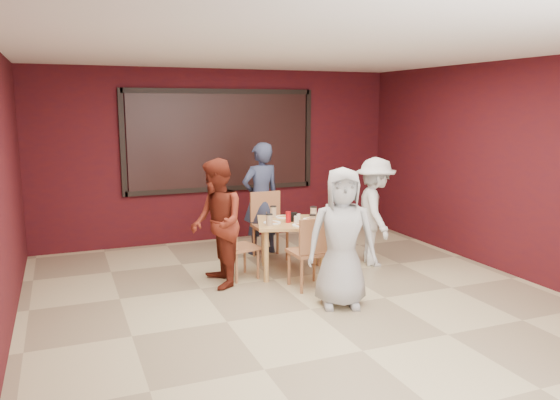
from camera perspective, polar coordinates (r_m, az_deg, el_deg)
name	(u,v)px	position (r m, az deg, el deg)	size (l,w,h in m)	color
floor	(311,309)	(6.14, 3.22, -11.31)	(7.00, 7.00, 0.00)	#C9BB8C
window_blinds	(221,141)	(8.98, -6.14, 6.19)	(3.00, 0.02, 1.50)	black
dining_table	(292,227)	(7.22, 1.27, -2.87)	(1.13, 1.13, 0.86)	tan
chair_front	(311,248)	(6.62, 3.29, -5.07)	(0.45, 0.45, 0.91)	#AB6642
chair_back	(268,221)	(8.00, -1.23, -2.20)	(0.47, 0.47, 0.96)	#AB6642
chair_left	(236,244)	(7.03, -4.64, -4.57)	(0.48, 0.48, 0.83)	#AB6642
chair_right	(340,232)	(7.63, 6.27, -3.36)	(0.52, 0.52, 0.85)	#AB6642
diner_front	(342,238)	(6.05, 6.49, -3.95)	(0.76, 0.50, 1.56)	#ADADAD
diner_back	(261,199)	(8.16, -2.01, 0.15)	(0.61, 0.40, 1.68)	#2E3552
diner_left	(217,223)	(6.71, -6.62, -2.44)	(0.77, 0.60, 1.59)	maroon
diner_right	(375,212)	(7.70, 9.90, -1.22)	(0.98, 0.56, 1.51)	silver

